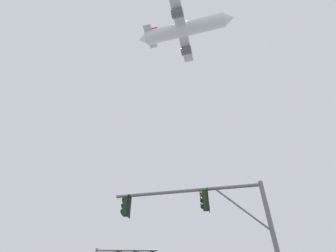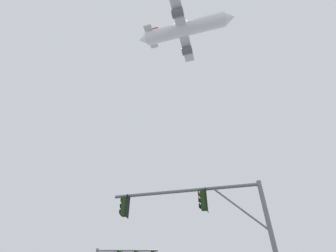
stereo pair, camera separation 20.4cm
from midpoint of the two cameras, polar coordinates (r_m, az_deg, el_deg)
signal_pole_near at (r=11.67m, az=9.06°, el=-20.21°), size 6.94×1.49×6.20m
airplane at (r=59.82m, az=3.65°, el=21.32°), size 22.02×17.01×6.03m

